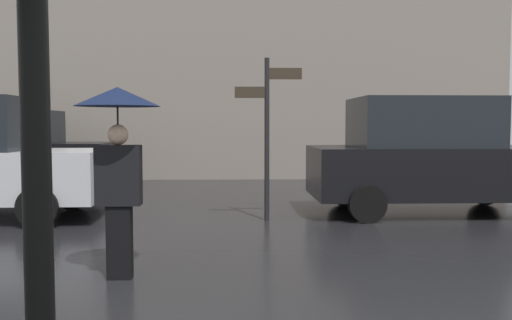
{
  "coord_description": "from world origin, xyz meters",
  "views": [
    {
      "loc": [
        1.09,
        -2.84,
        1.56
      ],
      "look_at": [
        1.43,
        5.4,
        1.03
      ],
      "focal_mm": 38.87,
      "sensor_mm": 36.0,
      "label": 1
    }
  ],
  "objects_px": {
    "parked_car_left": "(11,150)",
    "street_signpost": "(267,122)",
    "parked_car_distant": "(429,156)",
    "pedestrian_with_umbrella": "(118,135)"
  },
  "relations": [
    {
      "from": "parked_car_left",
      "to": "parked_car_distant",
      "type": "distance_m",
      "value": 9.77
    },
    {
      "from": "pedestrian_with_umbrella",
      "to": "parked_car_left",
      "type": "height_order",
      "value": "pedestrian_with_umbrella"
    },
    {
      "from": "parked_car_distant",
      "to": "street_signpost",
      "type": "height_order",
      "value": "street_signpost"
    },
    {
      "from": "pedestrian_with_umbrella",
      "to": "parked_car_left",
      "type": "xyz_separation_m",
      "value": [
        -4.27,
        8.11,
        -0.5
      ]
    },
    {
      "from": "parked_car_left",
      "to": "street_signpost",
      "type": "height_order",
      "value": "street_signpost"
    },
    {
      "from": "parked_car_distant",
      "to": "street_signpost",
      "type": "bearing_deg",
      "value": -164.16
    },
    {
      "from": "pedestrian_with_umbrella",
      "to": "parked_car_left",
      "type": "relative_size",
      "value": 0.42
    },
    {
      "from": "parked_car_left",
      "to": "street_signpost",
      "type": "distance_m",
      "value": 7.68
    },
    {
      "from": "pedestrian_with_umbrella",
      "to": "street_signpost",
      "type": "height_order",
      "value": "street_signpost"
    },
    {
      "from": "pedestrian_with_umbrella",
      "to": "street_signpost",
      "type": "distance_m",
      "value": 3.75
    }
  ]
}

